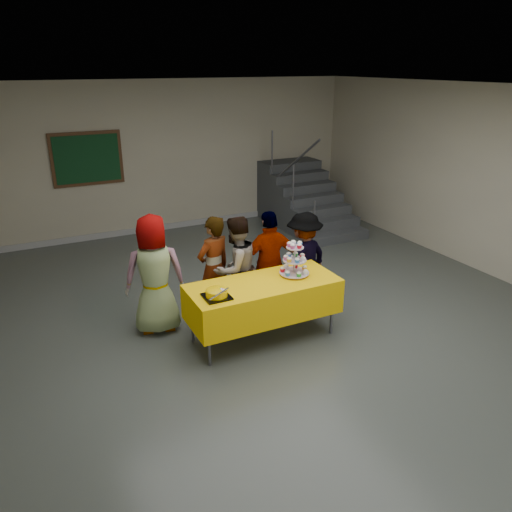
{
  "coord_description": "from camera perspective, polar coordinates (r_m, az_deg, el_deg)",
  "views": [
    {
      "loc": [
        -2.85,
        -4.83,
        3.29
      ],
      "look_at": [
        -0.29,
        0.33,
        1.05
      ],
      "focal_mm": 35.0,
      "sensor_mm": 36.0,
      "label": 1
    }
  ],
  "objects": [
    {
      "name": "room_shell",
      "position": [
        5.74,
        4.05,
        9.57
      ],
      "size": [
        10.0,
        10.04,
        3.02
      ],
      "color": "#4C514C",
      "rests_on": "ground"
    },
    {
      "name": "bake_table",
      "position": [
        6.21,
        0.82,
        -4.85
      ],
      "size": [
        1.88,
        0.78,
        0.77
      ],
      "color": "#595960",
      "rests_on": "ground"
    },
    {
      "name": "cupcake_stand",
      "position": [
        6.29,
        4.43,
        -0.61
      ],
      "size": [
        0.38,
        0.38,
        0.44
      ],
      "color": "silver",
      "rests_on": "bake_table"
    },
    {
      "name": "bear_cake",
      "position": [
        5.74,
        -4.53,
        -4.2
      ],
      "size": [
        0.32,
        0.36,
        0.12
      ],
      "color": "black",
      "rests_on": "bake_table"
    },
    {
      "name": "schoolchild_a",
      "position": [
        6.43,
        -11.51,
        -2.12
      ],
      "size": [
        0.84,
        0.63,
        1.56
      ],
      "primitive_type": "imported",
      "rotation": [
        0.0,
        0.0,
        2.95
      ],
      "color": "slate",
      "rests_on": "ground"
    },
    {
      "name": "schoolchild_b",
      "position": [
        6.67,
        -4.84,
        -1.43
      ],
      "size": [
        0.61,
        0.5,
        1.45
      ],
      "primitive_type": "imported",
      "rotation": [
        0.0,
        0.0,
        3.47
      ],
      "color": "slate",
      "rests_on": "ground"
    },
    {
      "name": "schoolchild_c",
      "position": [
        6.65,
        -2.32,
        -1.46
      ],
      "size": [
        0.83,
        0.73,
        1.44
      ],
      "primitive_type": "imported",
      "rotation": [
        0.0,
        0.0,
        3.45
      ],
      "color": "slate",
      "rests_on": "ground"
    },
    {
      "name": "schoolchild_d",
      "position": [
        6.79,
        1.62,
        -0.83
      ],
      "size": [
        0.89,
        0.45,
        1.47
      ],
      "primitive_type": "imported",
      "rotation": [
        0.0,
        0.0,
        3.04
      ],
      "color": "slate",
      "rests_on": "ground"
    },
    {
      "name": "schoolchild_e",
      "position": [
        7.11,
        5.48,
        -0.35
      ],
      "size": [
        1.0,
        0.78,
        1.37
      ],
      "primitive_type": "imported",
      "rotation": [
        0.0,
        0.0,
        3.49
      ],
      "color": "slate",
      "rests_on": "ground"
    },
    {
      "name": "staircase",
      "position": [
        10.9,
        5.25,
        6.3
      ],
      "size": [
        1.3,
        2.4,
        2.04
      ],
      "color": "#424447",
      "rests_on": "ground"
    },
    {
      "name": "noticeboard",
      "position": [
        10.02,
        -18.74,
        10.47
      ],
      "size": [
        1.3,
        0.05,
        1.0
      ],
      "color": "#472B16",
      "rests_on": "ground"
    }
  ]
}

